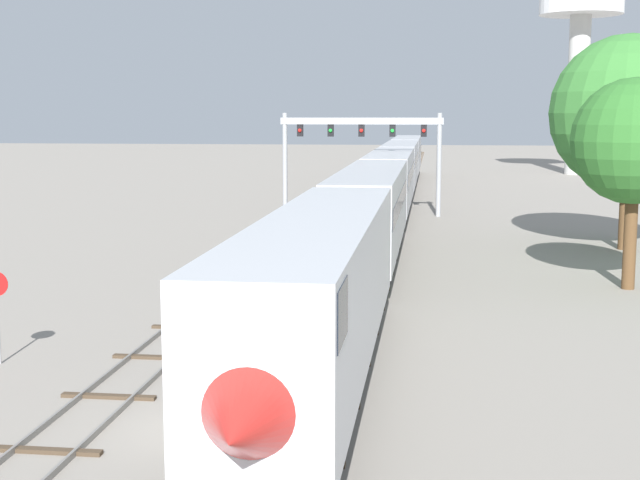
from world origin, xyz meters
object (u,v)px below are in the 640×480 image
(signal_gantry, at_px, (361,140))
(trackside_tree_mid, at_px, (635,142))
(passenger_train, at_px, (391,182))
(trackside_tree_left, at_px, (629,113))
(water_tower, at_px, (581,12))

(signal_gantry, bearing_deg, trackside_tree_mid, -62.98)
(signal_gantry, distance_m, trackside_tree_mid, 30.55)
(passenger_train, height_order, trackside_tree_mid, trackside_tree_mid)
(signal_gantry, xyz_separation_m, trackside_tree_left, (16.01, -15.27, 1.97))
(trackside_tree_left, relative_size, trackside_tree_mid, 1.31)
(trackside_tree_mid, bearing_deg, trackside_tree_left, 79.84)
(water_tower, distance_m, trackside_tree_mid, 78.45)
(signal_gantry, bearing_deg, water_tower, 65.08)
(passenger_train, height_order, trackside_tree_left, trackside_tree_left)
(signal_gantry, relative_size, water_tower, 0.48)
(passenger_train, relative_size, water_tower, 4.18)
(trackside_tree_left, bearing_deg, water_tower, 83.84)
(water_tower, bearing_deg, trackside_tree_mid, -96.79)
(passenger_train, distance_m, trackside_tree_left, 20.49)
(water_tower, distance_m, trackside_tree_left, 66.32)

